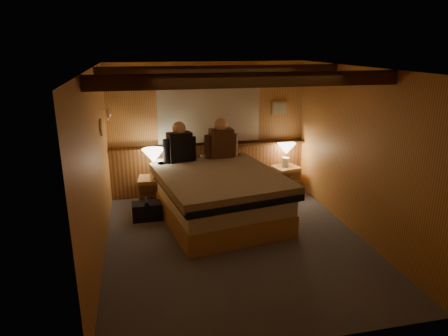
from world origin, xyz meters
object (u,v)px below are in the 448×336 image
object	(u,v)px
person_right	(221,141)
nightstand_left	(153,192)
nightstand_right	(285,179)
lamp_right	(286,150)
duffel_bag	(147,211)
bed	(217,194)
lamp_left	(153,158)
person_left	(180,145)

from	to	relation	value
person_right	nightstand_left	bearing A→B (deg)	-177.47
nightstand_right	lamp_right	distance (m)	0.56
lamp_right	duffel_bag	world-z (taller)	lamp_right
bed	lamp_left	bearing A→B (deg)	131.63
nightstand_right	person_left	distance (m)	2.17
person_right	bed	bearing A→B (deg)	-108.08
person_right	duffel_bag	bearing A→B (deg)	-156.77
lamp_left	person_left	xyz separation A→B (m)	(0.45, -0.00, 0.20)
lamp_right	nightstand_right	bearing A→B (deg)	-84.28
bed	nightstand_right	size ratio (longest dim) A/B	4.96
bed	lamp_left	size ratio (longest dim) A/B	5.13
bed	person_left	xyz separation A→B (m)	(-0.50, 0.75, 0.65)
person_left	person_right	distance (m)	0.74
lamp_right	nightstand_left	bearing A→B (deg)	-174.75
nightstand_left	lamp_left	world-z (taller)	lamp_left
lamp_right	person_right	world-z (taller)	person_right
nightstand_left	lamp_left	distance (m)	0.61
bed	person_right	distance (m)	1.08
nightstand_left	duffel_bag	xyz separation A→B (m)	(-0.13, -0.54, -0.11)
lamp_right	person_left	bearing A→B (deg)	-174.12
nightstand_right	lamp_left	world-z (taller)	lamp_left
nightstand_left	bed	bearing A→B (deg)	-30.66
lamp_right	person_left	size ratio (longest dim) A/B	0.63
bed	nightstand_left	bearing A→B (deg)	133.76
lamp_left	person_left	distance (m)	0.49
person_left	lamp_right	bearing A→B (deg)	-8.23
person_right	duffel_bag	xyz separation A→B (m)	(-1.35, -0.64, -0.92)
nightstand_right	person_right	xyz separation A→B (m)	(-1.27, -0.11, 0.82)
bed	person_right	xyz separation A→B (m)	(0.24, 0.82, 0.66)
bed	nightstand_left	xyz separation A→B (m)	(-0.99, 0.72, -0.15)
lamp_left	person_left	bearing A→B (deg)	-0.39
nightstand_left	person_left	distance (m)	0.94
nightstand_right	lamp_left	size ratio (longest dim) A/B	1.03
nightstand_right	person_left	bearing A→B (deg)	173.19
lamp_left	lamp_right	size ratio (longest dim) A/B	1.10
nightstand_right	person_left	xyz separation A→B (m)	(-2.01, -0.18, 0.81)
bed	nightstand_left	world-z (taller)	bed
person_right	duffel_bag	distance (m)	1.75
nightstand_left	lamp_left	bearing A→B (deg)	37.50
lamp_left	lamp_right	xyz separation A→B (m)	(2.45, 0.20, -0.06)
person_left	duffel_bag	world-z (taller)	person_left
nightstand_left	duffel_bag	bearing A→B (deg)	-97.58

